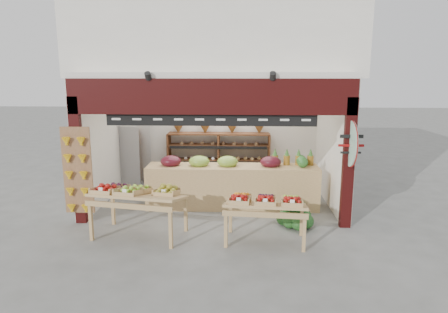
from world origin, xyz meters
TOP-DOWN VIEW (x-y plane):
  - ground at (0.00, 0.00)m, footprint 60.00×60.00m
  - shop_structure at (0.00, 1.61)m, footprint 6.36×5.12m
  - banana_board at (-2.73, -1.17)m, footprint 0.60×0.15m
  - gift_sign at (2.75, -1.15)m, footprint 0.04×0.93m
  - back_shelving at (-0.02, 1.93)m, footprint 2.83×0.46m
  - refrigerator at (-2.40, 1.85)m, footprint 0.87×0.87m
  - cardboard_stack at (-1.00, 0.56)m, footprint 0.94×0.68m
  - mid_counter at (0.39, 0.11)m, footprint 3.99×0.82m
  - display_table_left at (-1.44, -1.66)m, footprint 1.85×1.24m
  - display_table_right at (1.07, -1.86)m, footprint 1.57×0.96m
  - watermelon_pile at (1.72, -1.03)m, footprint 0.75×0.77m

SIDE VIEW (x-z plane):
  - ground at x=0.00m, z-range 0.00..0.00m
  - cardboard_stack at x=-1.00m, z-range -0.08..0.51m
  - watermelon_pile at x=1.72m, z-range -0.07..0.52m
  - mid_counter at x=0.39m, z-range -0.07..1.16m
  - display_table_right at x=1.07m, z-range 0.27..1.24m
  - display_table_left at x=-1.44m, z-range 0.30..1.38m
  - refrigerator at x=-2.40m, z-range 0.00..1.83m
  - back_shelving at x=-0.02m, z-range 0.19..1.95m
  - banana_board at x=-2.73m, z-range 0.22..2.02m
  - gift_sign at x=2.75m, z-range 1.29..2.21m
  - shop_structure at x=0.00m, z-range 1.22..6.62m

